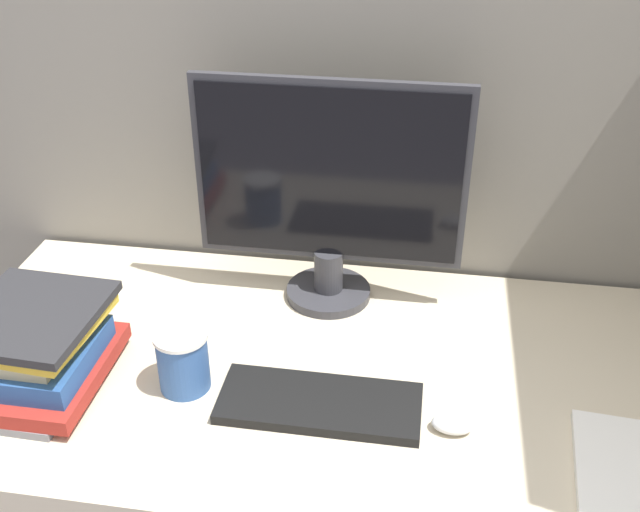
{
  "coord_description": "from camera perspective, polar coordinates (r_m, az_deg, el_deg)",
  "views": [
    {
      "loc": [
        0.17,
        -0.73,
        1.65
      ],
      "look_at": [
        -0.01,
        0.42,
        0.95
      ],
      "focal_mm": 42.0,
      "sensor_mm": 36.0,
      "label": 1
    }
  ],
  "objects": [
    {
      "name": "keyboard",
      "position": [
        1.37,
        -0.02,
        -11.17
      ],
      "size": [
        0.36,
        0.15,
        0.02
      ],
      "color": "black",
      "rests_on": "desk"
    },
    {
      "name": "book_stack",
      "position": [
        1.48,
        -20.8,
        -6.65
      ],
      "size": [
        0.25,
        0.3,
        0.15
      ],
      "color": "slate",
      "rests_on": "desk"
    },
    {
      "name": "coffee_cup",
      "position": [
        1.4,
        -10.4,
        -7.81
      ],
      "size": [
        0.1,
        0.1,
        0.12
      ],
      "color": "#335999",
      "rests_on": "desk"
    },
    {
      "name": "mouse",
      "position": [
        1.34,
        10.06,
        -12.49
      ],
      "size": [
        0.07,
        0.05,
        0.03
      ],
      "color": "silver",
      "rests_on": "desk"
    },
    {
      "name": "cubicle_panel_rear",
      "position": [
        1.73,
        2.45,
        4.07
      ],
      "size": [
        1.93,
        0.04,
        1.74
      ],
      "color": "gray",
      "rests_on": "ground_plane"
    },
    {
      "name": "monitor",
      "position": [
        1.53,
        0.71,
        4.75
      ],
      "size": [
        0.56,
        0.18,
        0.49
      ],
      "color": "#333338",
      "rests_on": "desk"
    },
    {
      "name": "desk",
      "position": [
        1.71,
        0.28,
        -17.88
      ],
      "size": [
        1.53,
        0.76,
        0.72
      ],
      "color": "beige",
      "rests_on": "ground_plane"
    }
  ]
}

